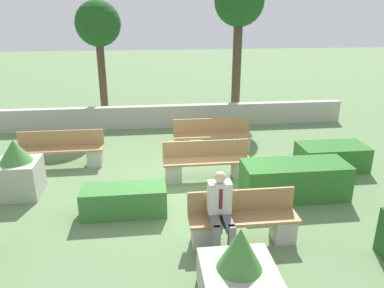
% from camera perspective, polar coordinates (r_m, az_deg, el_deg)
% --- Properties ---
extents(ground_plane, '(60.00, 60.00, 0.00)m').
position_cam_1_polar(ground_plane, '(8.32, -1.30, -7.08)').
color(ground_plane, '#607F51').
extents(perimeter_wall, '(11.94, 0.30, 0.73)m').
position_cam_1_polar(perimeter_wall, '(12.68, -3.41, 4.29)').
color(perimeter_wall, '#ADA89E').
rests_on(perimeter_wall, ground_plane).
extents(bench_front, '(1.86, 0.49, 0.88)m').
position_cam_1_polar(bench_front, '(6.56, 7.78, -11.88)').
color(bench_front, '#A37A4C').
rests_on(bench_front, ground_plane).
extents(bench_left_side, '(2.17, 0.49, 0.88)m').
position_cam_1_polar(bench_left_side, '(10.51, 3.10, 0.89)').
color(bench_left_side, '#A37A4C').
rests_on(bench_left_side, ground_plane).
extents(bench_right_side, '(2.13, 0.48, 0.88)m').
position_cam_1_polar(bench_right_side, '(10.02, -19.35, -1.24)').
color(bench_right_side, '#A37A4C').
rests_on(bench_right_side, ground_plane).
extents(bench_back, '(2.04, 0.48, 0.88)m').
position_cam_1_polar(bench_back, '(8.76, 2.29, -3.14)').
color(bench_back, '#A37A4C').
rests_on(bench_back, ground_plane).
extents(person_seated_man, '(0.38, 0.64, 1.34)m').
position_cam_1_polar(person_seated_man, '(6.15, 4.40, -9.75)').
color(person_seated_man, slate).
rests_on(person_seated_man, ground_plane).
extents(hedge_block_near_right, '(2.19, 0.86, 0.76)m').
position_cam_1_polar(hedge_block_near_right, '(8.21, 15.34, -5.30)').
color(hedge_block_near_right, '#33702D').
rests_on(hedge_block_near_right, ground_plane).
extents(hedge_block_mid_left, '(1.63, 0.63, 0.55)m').
position_cam_1_polar(hedge_block_mid_left, '(7.46, -10.29, -8.43)').
color(hedge_block_mid_left, '#3D7A38').
rests_on(hedge_block_mid_left, ground_plane).
extents(hedge_block_mid_right, '(1.65, 0.89, 0.61)m').
position_cam_1_polar(hedge_block_mid_right, '(9.95, 20.50, -1.83)').
color(hedge_block_mid_right, '#33702D').
rests_on(hedge_block_mid_right, ground_plane).
extents(planter_corner_left, '(1.01, 1.01, 1.15)m').
position_cam_1_polar(planter_corner_left, '(5.32, 7.13, -19.15)').
color(planter_corner_left, '#ADA89E').
rests_on(planter_corner_left, ground_plane).
extents(planter_corner_right, '(0.87, 0.87, 1.24)m').
position_cam_1_polar(planter_corner_right, '(8.74, -25.00, -3.73)').
color(planter_corner_right, '#ADA89E').
rests_on(planter_corner_right, ground_plane).
extents(tree_leftmost, '(1.51, 1.51, 4.07)m').
position_cam_1_polar(tree_leftmost, '(13.40, -14.10, 16.95)').
color(tree_leftmost, '#473828').
rests_on(tree_leftmost, ground_plane).
extents(tree_center_left, '(1.77, 1.77, 4.92)m').
position_cam_1_polar(tree_center_left, '(14.18, 7.19, 20.24)').
color(tree_center_left, '#473828').
rests_on(tree_center_left, ground_plane).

